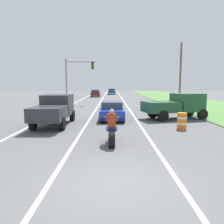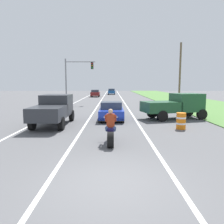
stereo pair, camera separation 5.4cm
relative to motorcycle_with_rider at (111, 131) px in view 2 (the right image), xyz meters
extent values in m
plane|color=#565659|center=(0.07, -4.04, -0.59)|extent=(160.00, 160.00, 0.00)
cube|color=white|center=(-5.33, 15.96, -0.59)|extent=(0.14, 120.00, 0.01)
cube|color=white|center=(1.87, 15.96, -0.59)|extent=(0.14, 120.00, 0.01)
cube|color=white|center=(-1.73, 15.96, -0.59)|extent=(0.14, 120.00, 0.01)
cube|color=#517F3D|center=(11.99, 15.96, -0.56)|extent=(10.00, 120.00, 0.06)
cylinder|color=black|center=(0.00, -0.60, -0.25)|extent=(0.28, 0.69, 0.69)
cylinder|color=black|center=(0.00, 0.95, -0.28)|extent=(0.12, 0.63, 0.63)
cube|color=#1E194C|center=(0.00, 0.23, 0.02)|extent=(0.28, 1.10, 0.36)
cylinder|color=#B2B2B7|center=(0.00, 0.87, 0.09)|extent=(0.08, 0.36, 0.73)
cylinder|color=#A5A5AA|center=(0.00, 0.85, 0.52)|extent=(0.70, 0.05, 0.05)
cube|color=#993319|center=(0.00, 0.00, 0.50)|extent=(0.36, 0.24, 0.60)
sphere|color=tan|center=(0.00, 0.00, 0.92)|extent=(0.22, 0.22, 0.22)
cylinder|color=#384C7A|center=(-0.18, 0.03, 0.10)|extent=(0.14, 0.47, 0.32)
cylinder|color=#993319|center=(-0.22, 0.30, 0.55)|extent=(0.10, 0.51, 0.40)
cylinder|color=#384C7A|center=(0.18, 0.03, 0.10)|extent=(0.14, 0.47, 0.32)
cylinder|color=#993319|center=(0.22, 0.30, 0.55)|extent=(0.10, 0.51, 0.40)
cube|color=#1E38B2|center=(0.01, 7.25, -0.07)|extent=(1.80, 4.30, 0.64)
cube|color=#333D4C|center=(0.01, 7.05, 0.51)|extent=(1.56, 1.70, 0.52)
cube|color=black|center=(0.01, 5.20, -0.31)|extent=(1.76, 0.20, 0.28)
cylinder|color=black|center=(-0.79, 8.85, -0.27)|extent=(0.24, 0.64, 0.64)
cylinder|color=black|center=(0.81, 8.85, -0.27)|extent=(0.24, 0.64, 0.64)
cylinder|color=black|center=(-0.79, 5.65, -0.27)|extent=(0.24, 0.64, 0.64)
cylinder|color=black|center=(0.81, 5.65, -0.27)|extent=(0.24, 0.64, 0.64)
cube|color=#2D3035|center=(-3.81, 5.60, 0.69)|extent=(1.90, 2.10, 1.40)
cube|color=#333D4C|center=(-3.81, 5.95, 1.07)|extent=(1.67, 0.29, 0.57)
cube|color=#2D3035|center=(-3.81, 3.35, 0.39)|extent=(1.90, 2.70, 0.80)
cylinder|color=black|center=(-4.68, 6.40, -0.19)|extent=(0.28, 0.80, 0.80)
cylinder|color=black|center=(-2.94, 6.40, -0.19)|extent=(0.28, 0.80, 0.80)
cylinder|color=black|center=(-4.68, 3.05, -0.19)|extent=(0.28, 0.80, 0.80)
cylinder|color=black|center=(-2.94, 3.05, -0.19)|extent=(0.28, 0.80, 0.80)
cube|color=#1E4C2D|center=(5.97, 7.59, 0.69)|extent=(2.52, 2.38, 1.40)
cube|color=#333D4C|center=(6.31, 7.69, 1.07)|extent=(0.71, 1.69, 0.57)
cube|color=#1E4C2D|center=(3.80, 7.01, 0.39)|extent=(3.10, 2.53, 0.80)
cylinder|color=black|center=(6.52, 8.64, -0.19)|extent=(0.85, 0.48, 0.80)
cylinder|color=black|center=(6.97, 6.96, -0.19)|extent=(0.85, 0.48, 0.80)
cylinder|color=black|center=(3.28, 7.77, -0.19)|extent=(0.85, 0.48, 0.80)
cylinder|color=black|center=(3.73, 6.09, -0.19)|extent=(0.85, 0.48, 0.80)
cylinder|color=gray|center=(-6.05, 19.77, 2.41)|extent=(0.18, 0.18, 6.00)
cylinder|color=gray|center=(-4.10, 19.77, 5.01)|extent=(3.90, 0.12, 0.12)
cube|color=black|center=(-2.55, 19.77, 4.51)|extent=(0.32, 0.24, 0.90)
sphere|color=red|center=(-2.55, 19.63, 4.79)|extent=(0.16, 0.16, 0.16)
sphere|color=orange|center=(-2.55, 19.63, 4.51)|extent=(0.16, 0.16, 0.16)
sphere|color=green|center=(-2.55, 19.63, 4.23)|extent=(0.16, 0.16, 0.16)
cylinder|color=brown|center=(8.73, 18.72, 3.35)|extent=(0.24, 0.24, 7.88)
cylinder|color=orange|center=(4.25, 3.35, -0.09)|extent=(0.56, 0.56, 1.00)
cylinder|color=white|center=(4.25, 3.35, 0.11)|extent=(0.58, 0.58, 0.10)
cylinder|color=white|center=(4.25, 3.35, -0.24)|extent=(0.58, 0.58, 0.10)
cube|color=maroon|center=(-3.46, 36.98, 0.06)|extent=(1.76, 4.00, 0.70)
cube|color=#333D4C|center=(-3.46, 36.78, 0.66)|extent=(1.56, 2.00, 0.50)
cylinder|color=black|center=(-4.26, 38.38, -0.29)|extent=(0.20, 0.60, 0.60)
cylinder|color=black|center=(-2.66, 38.38, -0.29)|extent=(0.20, 0.60, 0.60)
cylinder|color=black|center=(-4.26, 35.58, -0.29)|extent=(0.20, 0.60, 0.60)
cylinder|color=black|center=(-2.66, 35.58, -0.29)|extent=(0.20, 0.60, 0.60)
cube|color=#194C8C|center=(-0.06, 47.33, 0.06)|extent=(1.76, 4.00, 0.70)
cube|color=#333D4C|center=(-0.06, 47.13, 0.66)|extent=(1.56, 2.00, 0.50)
cylinder|color=black|center=(-0.86, 48.73, -0.29)|extent=(0.20, 0.60, 0.60)
cylinder|color=black|center=(0.74, 48.73, -0.29)|extent=(0.20, 0.60, 0.60)
cylinder|color=black|center=(-0.86, 45.93, -0.29)|extent=(0.20, 0.60, 0.60)
cylinder|color=black|center=(0.74, 45.93, -0.29)|extent=(0.20, 0.60, 0.60)
camera|label=1|loc=(0.01, -9.86, 2.14)|focal=35.50mm
camera|label=2|loc=(0.06, -9.86, 2.14)|focal=35.50mm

